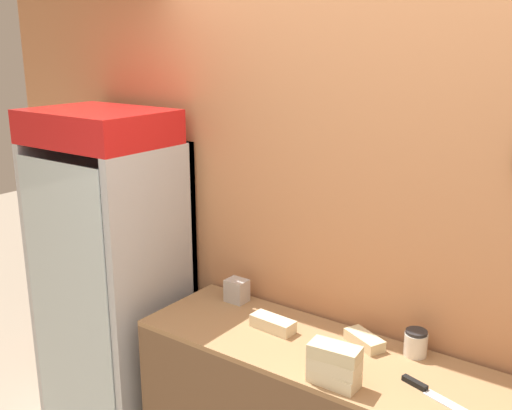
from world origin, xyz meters
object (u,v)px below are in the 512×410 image
object	(u,v)px
sandwich_flat_left	(273,324)
condiment_jar	(416,343)
beverage_cooler	(117,258)
sandwich_stack_middle	(334,365)
sandwich_flat_right	(364,340)
sandwich_stack_bottom	(334,378)
chefs_knife	(425,389)
napkin_dispenser	(237,291)
sandwich_stack_top	(335,352)

from	to	relation	value
sandwich_flat_left	condiment_jar	xyz separation A→B (m)	(0.64, 0.17, 0.03)
beverage_cooler	sandwich_stack_middle	size ratio (longest dim) A/B	8.89
sandwich_flat_right	sandwich_stack_middle	bearing A→B (deg)	-83.36
beverage_cooler	sandwich_stack_bottom	distance (m)	1.54
chefs_knife	sandwich_stack_bottom	bearing A→B (deg)	-152.03
beverage_cooler	sandwich_flat_right	distance (m)	1.49
sandwich_stack_bottom	chefs_knife	size ratio (longest dim) A/B	0.69
condiment_jar	napkin_dispenser	size ratio (longest dim) A/B	0.96
sandwich_flat_right	napkin_dispenser	xyz separation A→B (m)	(-0.75, 0.03, 0.03)
chefs_knife	sandwich_stack_middle	bearing A→B (deg)	-152.03
sandwich_flat_right	condiment_jar	world-z (taller)	condiment_jar
condiment_jar	napkin_dispenser	distance (m)	0.97
sandwich_stack_middle	sandwich_stack_top	world-z (taller)	sandwich_stack_top
sandwich_stack_middle	sandwich_flat_right	world-z (taller)	sandwich_stack_middle
sandwich_flat_right	sandwich_stack_bottom	bearing A→B (deg)	-83.36
beverage_cooler	sandwich_flat_left	distance (m)	1.07
napkin_dispenser	sandwich_stack_bottom	bearing A→B (deg)	-26.37
sandwich_stack_top	sandwich_flat_left	distance (m)	0.53
sandwich_stack_middle	chefs_knife	size ratio (longest dim) A/B	0.71
sandwich_stack_middle	sandwich_flat_left	bearing A→B (deg)	152.25
beverage_cooler	chefs_knife	world-z (taller)	beverage_cooler
napkin_dispenser	condiment_jar	bearing A→B (deg)	1.15
sandwich_flat_left	napkin_dispenser	xyz separation A→B (m)	(-0.33, 0.15, 0.03)
sandwich_stack_middle	condiment_jar	size ratio (longest dim) A/B	1.81
beverage_cooler	chefs_knife	xyz separation A→B (m)	(1.84, -0.06, -0.12)
chefs_knife	sandwich_flat_left	bearing A→B (deg)	174.43
sandwich_stack_top	chefs_knife	size ratio (longest dim) A/B	0.72
sandwich_stack_middle	napkin_dispenser	world-z (taller)	napkin_dispenser
beverage_cooler	sandwich_stack_bottom	world-z (taller)	beverage_cooler
beverage_cooler	sandwich_stack_middle	world-z (taller)	beverage_cooler
sandwich_stack_bottom	sandwich_stack_middle	distance (m)	0.06
sandwich_stack_top	sandwich_flat_right	distance (m)	0.38
condiment_jar	sandwich_flat_left	bearing A→B (deg)	-165.02
beverage_cooler	sandwich_flat_left	bearing A→B (deg)	0.93
sandwich_flat_left	sandwich_flat_right	size ratio (longest dim) A/B	1.05
beverage_cooler	sandwich_flat_left	size ratio (longest dim) A/B	8.30
napkin_dispenser	sandwich_flat_left	bearing A→B (deg)	-24.40
beverage_cooler	sandwich_stack_bottom	bearing A→B (deg)	-8.41
sandwich_stack_bottom	sandwich_flat_left	world-z (taller)	sandwich_flat_left
sandwich_flat_left	sandwich_flat_right	xyz separation A→B (m)	(0.42, 0.12, -0.00)
condiment_jar	sandwich_stack_middle	bearing A→B (deg)	-113.10
sandwich_stack_top	sandwich_stack_middle	bearing A→B (deg)	0.00
sandwich_flat_right	napkin_dispenser	world-z (taller)	napkin_dispenser
sandwich_stack_bottom	sandwich_stack_top	distance (m)	0.11
sandwich_stack_middle	chefs_knife	xyz separation A→B (m)	(0.31, 0.17, -0.08)
chefs_knife	sandwich_stack_top	bearing A→B (deg)	-152.03
chefs_knife	sandwich_flat_right	bearing A→B (deg)	151.51
sandwich_stack_middle	sandwich_flat_right	distance (m)	0.37
sandwich_stack_top	condiment_jar	xyz separation A→B (m)	(0.18, 0.41, -0.09)
napkin_dispenser	sandwich_stack_top	bearing A→B (deg)	-26.37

